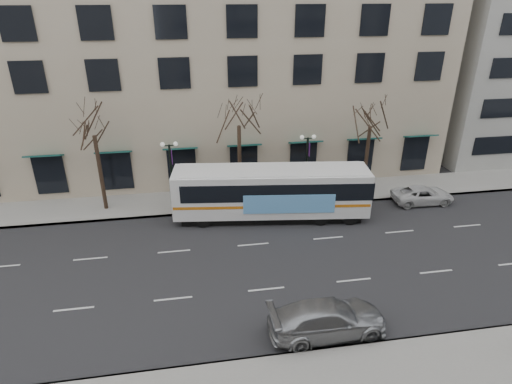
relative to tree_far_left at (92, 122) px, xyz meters
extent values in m
plane|color=black|center=(10.00, -8.80, -6.70)|extent=(160.00, 160.00, 0.00)
cube|color=gray|center=(15.00, 0.20, -6.62)|extent=(80.00, 4.00, 0.15)
cube|color=tan|center=(8.00, 12.20, 5.30)|extent=(40.00, 20.00, 24.00)
cylinder|color=black|center=(0.00, 0.00, -3.83)|extent=(0.28, 0.28, 5.74)
cylinder|color=black|center=(10.00, 0.00, -3.72)|extent=(0.28, 0.28, 5.95)
cylinder|color=black|center=(20.00, 0.00, -3.97)|extent=(0.28, 0.28, 5.46)
cylinder|color=black|center=(5.00, -0.60, -4.20)|extent=(0.16, 0.16, 5.00)
cylinder|color=black|center=(5.00, -0.60, -6.55)|extent=(0.36, 0.36, 0.30)
cube|color=black|center=(5.00, -0.60, -1.75)|extent=(0.90, 0.06, 0.06)
sphere|color=silver|center=(4.55, -0.60, -1.65)|extent=(0.32, 0.32, 0.32)
sphere|color=silver|center=(5.45, -0.60, -1.65)|extent=(0.32, 0.32, 0.32)
cube|color=#531D6C|center=(5.12, -0.60, -2.60)|extent=(0.04, 0.45, 1.00)
cylinder|color=black|center=(15.00, -0.60, -4.20)|extent=(0.16, 0.16, 5.00)
cylinder|color=black|center=(15.00, -0.60, -6.55)|extent=(0.36, 0.36, 0.30)
cube|color=black|center=(15.00, -0.60, -1.75)|extent=(0.90, 0.06, 0.06)
sphere|color=silver|center=(14.55, -0.60, -1.65)|extent=(0.32, 0.32, 0.32)
sphere|color=silver|center=(15.45, -0.60, -1.65)|extent=(0.32, 0.32, 0.32)
cube|color=#531D6C|center=(15.12, -0.60, -2.60)|extent=(0.04, 0.45, 1.00)
cube|color=white|center=(11.82, -3.00, -4.64)|extent=(13.77, 4.59, 3.10)
cube|color=black|center=(11.82, -3.00, -6.39)|extent=(12.65, 4.11, 0.51)
cube|color=black|center=(12.16, -3.04, -4.17)|extent=(13.24, 4.57, 1.24)
cube|color=orange|center=(11.82, -3.00, -5.18)|extent=(13.64, 4.61, 0.20)
cube|color=#64ACF3|center=(12.75, -4.63, -4.95)|extent=(6.15, 0.84, 1.35)
cube|color=white|center=(11.82, -3.00, -3.06)|extent=(13.06, 4.22, 0.09)
cylinder|color=black|center=(6.97, -3.69, -6.14)|extent=(1.16, 0.45, 1.13)
cylinder|color=black|center=(7.30, -1.13, -6.14)|extent=(1.16, 0.45, 1.13)
cylinder|color=black|center=(15.01, -4.71, -6.14)|extent=(1.16, 0.45, 1.13)
cylinder|color=black|center=(15.34, -2.14, -6.14)|extent=(1.16, 0.45, 1.13)
cylinder|color=black|center=(17.02, -4.96, -6.14)|extent=(1.16, 0.45, 1.13)
cylinder|color=black|center=(17.35, -2.39, -6.14)|extent=(1.16, 0.45, 1.13)
imported|color=#9C9FA3|center=(12.25, -14.74, -5.88)|extent=(5.70, 2.47, 1.63)
imported|color=silver|center=(23.71, -2.60, -6.06)|extent=(4.68, 2.28, 1.28)
camera|label=1|loc=(6.43, -29.56, 7.99)|focal=30.00mm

